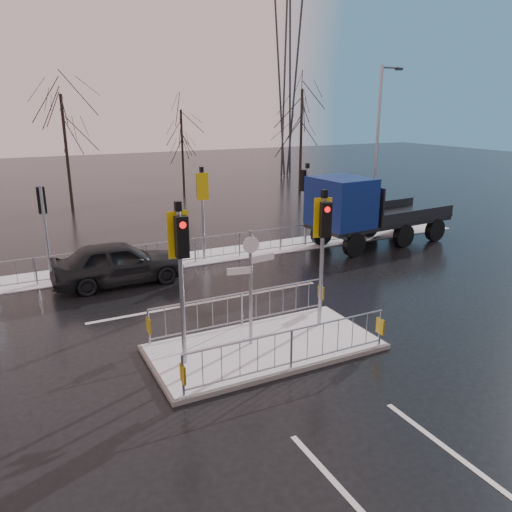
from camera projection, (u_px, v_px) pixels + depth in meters
name	position (u px, v px, depth m)	size (l,w,h in m)	color
ground	(264.00, 349.00, 13.23)	(120.00, 120.00, 0.00)	black
snow_verge	(168.00, 262.00, 20.57)	(30.00, 2.00, 0.04)	white
lane_markings	(270.00, 354.00, 12.94)	(8.00, 11.38, 0.01)	silver
traffic_island	(264.00, 336.00, 13.12)	(6.00, 3.04, 4.15)	slate
far_kerb_fixtures	(177.00, 241.00, 19.98)	(18.00, 0.65, 3.83)	gray
car_far_lane	(119.00, 262.00, 17.94)	(1.87, 4.65, 1.58)	black
flatbed_truck	(357.00, 210.00, 22.34)	(7.18, 3.09, 3.25)	black
tree_far_a	(64.00, 130.00, 29.79)	(3.75, 3.75, 7.08)	black
tree_far_b	(182.00, 136.00, 35.14)	(3.25, 3.25, 6.14)	black
tree_far_c	(301.00, 122.00, 35.75)	(4.00, 4.00, 7.55)	black
street_lamp_right	(378.00, 146.00, 23.79)	(1.25, 0.18, 8.00)	gray
pylon_wires	(277.00, 48.00, 42.99)	(70.00, 2.38, 19.97)	#2D3033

